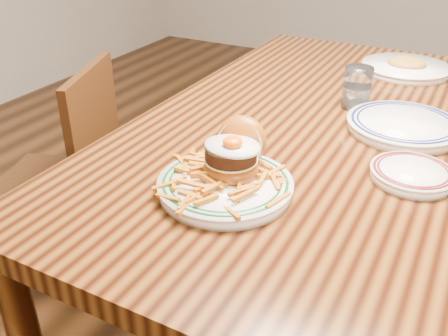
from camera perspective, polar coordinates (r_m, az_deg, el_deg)
The scene contains 8 objects.
floor at distance 1.81m, azimuth 7.84°, elevation -16.71°, with size 6.00×6.00×0.00m, color black.
table at distance 1.42m, azimuth 9.62°, elevation 2.28°, with size 0.85×1.60×0.75m.
chair_left at distance 1.79m, azimuth -17.17°, elevation -0.79°, with size 0.49×0.49×0.82m.
main_plate at distance 1.02m, azimuth 0.47°, elevation -0.59°, with size 0.28×0.29×0.13m.
side_plate at distance 1.14m, azimuth 20.72°, elevation -0.57°, with size 0.18×0.18×0.03m.
rear_plate at distance 1.36m, azimuth 19.87°, elevation 4.66°, with size 0.29×0.29×0.03m.
water_glass at distance 1.47m, azimuth 14.93°, elevation 8.61°, with size 0.08×0.08×0.12m.
far_plate at distance 1.83m, azimuth 20.07°, elevation 10.73°, with size 0.29×0.29×0.05m.
Camera 1 is at (0.38, -1.21, 1.29)m, focal length 40.00 mm.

